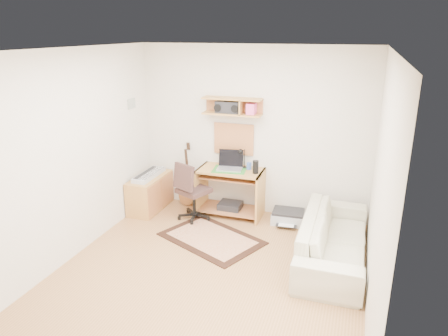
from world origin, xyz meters
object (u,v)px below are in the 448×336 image
(printer, at_px, (288,217))
(sofa, at_px, (334,231))
(cabinet, at_px, (150,193))
(task_chair, at_px, (194,190))
(desk, at_px, (230,192))

(printer, distance_m, sofa, 1.18)
(cabinet, relative_size, printer, 1.87)
(task_chair, bearing_deg, cabinet, -165.27)
(desk, height_order, printer, desk)
(task_chair, bearing_deg, desk, 58.05)
(task_chair, bearing_deg, printer, 36.81)
(cabinet, relative_size, sofa, 0.45)
(desk, distance_m, cabinet, 1.33)
(cabinet, height_order, sofa, sofa)
(desk, xyz_separation_m, cabinet, (-1.31, -0.19, -0.10))
(desk, bearing_deg, task_chair, -145.85)
(desk, relative_size, cabinet, 1.11)
(task_chair, height_order, cabinet, task_chair)
(printer, relative_size, sofa, 0.24)
(task_chair, relative_size, printer, 1.95)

